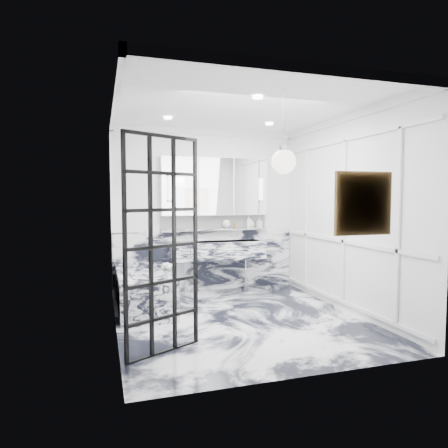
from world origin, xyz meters
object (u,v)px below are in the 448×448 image
object	(u,v)px
trough_sink	(218,250)
mirror_cabinet	(215,186)
crittall_door	(163,246)
bathtub	(144,290)

from	to	relation	value
trough_sink	mirror_cabinet	world-z (taller)	mirror_cabinet
crittall_door	trough_sink	distance (m)	2.76
mirror_cabinet	bathtub	xyz separation A→B (m)	(-1.32, -0.83, -1.54)
crittall_door	bathtub	xyz separation A→B (m)	(-0.03, 1.75, -0.85)
trough_sink	bathtub	xyz separation A→B (m)	(-1.33, -0.66, -0.45)
trough_sink	crittall_door	bearing A→B (deg)	-118.34
mirror_cabinet	bathtub	bearing A→B (deg)	-147.94
crittall_door	bathtub	size ratio (longest dim) A/B	1.37
mirror_cabinet	bathtub	world-z (taller)	mirror_cabinet
mirror_cabinet	crittall_door	bearing A→B (deg)	-116.74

